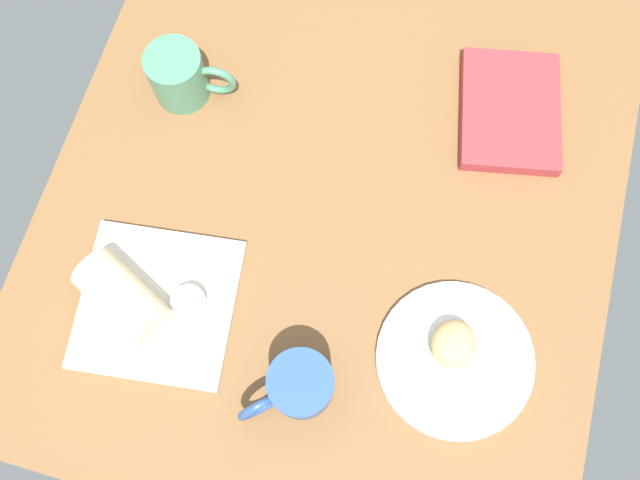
% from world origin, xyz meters
% --- Properties ---
extents(dining_table, '(1.10, 0.90, 0.04)m').
position_xyz_m(dining_table, '(0.00, 0.00, 0.02)').
color(dining_table, brown).
rests_on(dining_table, ground).
extents(round_plate, '(0.23, 0.23, 0.01)m').
position_xyz_m(round_plate, '(-0.24, -0.24, 0.05)').
color(round_plate, white).
rests_on(round_plate, dining_table).
extents(scone_pastry, '(0.08, 0.07, 0.05)m').
position_xyz_m(scone_pastry, '(-0.22, -0.23, 0.08)').
color(scone_pastry, tan).
rests_on(scone_pastry, round_plate).
extents(square_plate, '(0.26, 0.26, 0.02)m').
position_xyz_m(square_plate, '(-0.28, 0.21, 0.05)').
color(square_plate, silver).
rests_on(square_plate, dining_table).
extents(sauce_cup, '(0.05, 0.05, 0.03)m').
position_xyz_m(sauce_cup, '(-0.27, 0.16, 0.07)').
color(sauce_cup, silver).
rests_on(sauce_cup, square_plate).
extents(breakfast_wrap, '(0.13, 0.15, 0.07)m').
position_xyz_m(breakfast_wrap, '(-0.29, 0.25, 0.09)').
color(breakfast_wrap, beige).
rests_on(breakfast_wrap, square_plate).
extents(book_stack, '(0.24, 0.20, 0.03)m').
position_xyz_m(book_stack, '(0.18, -0.24, 0.05)').
color(book_stack, '#A53338').
rests_on(book_stack, dining_table).
extents(coffee_mug, '(0.09, 0.14, 0.10)m').
position_xyz_m(coffee_mug, '(0.08, 0.29, 0.09)').
color(coffee_mug, '#4C8C6B').
rests_on(coffee_mug, dining_table).
extents(second_mug, '(0.12, 0.12, 0.10)m').
position_xyz_m(second_mug, '(-0.34, -0.03, 0.09)').
color(second_mug, '#2D518C').
rests_on(second_mug, dining_table).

